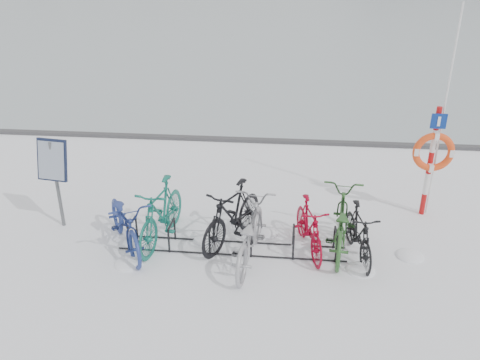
{
  "coord_description": "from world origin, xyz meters",
  "views": [
    {
      "loc": [
        0.91,
        -7.09,
        4.45
      ],
      "look_at": [
        0.08,
        0.6,
        1.08
      ],
      "focal_mm": 35.0,
      "sensor_mm": 36.0,
      "label": 1
    }
  ],
  "objects": [
    {
      "name": "bike_1",
      "position": [
        -1.3,
        0.2,
        0.59
      ],
      "size": [
        0.81,
        2.0,
        1.17
      ],
      "primitive_type": "imported",
      "rotation": [
        0.0,
        0.0,
        -0.14
      ],
      "color": "#126556",
      "rests_on": "ground"
    },
    {
      "name": "info_board",
      "position": [
        -3.37,
        0.48,
        1.27
      ],
      "size": [
        0.61,
        0.31,
        1.76
      ],
      "rotation": [
        0.0,
        0.0,
        -0.14
      ],
      "color": "#595B5E",
      "rests_on": "ground"
    },
    {
      "name": "bike_6",
      "position": [
        2.17,
        0.02,
        0.48
      ],
      "size": [
        0.68,
        1.64,
        0.96
      ],
      "primitive_type": "imported",
      "rotation": [
        0.0,
        0.0,
        0.15
      ],
      "color": "black",
      "rests_on": "ground"
    },
    {
      "name": "ground",
      "position": [
        0.0,
        0.0,
        0.0
      ],
      "size": [
        900.0,
        900.0,
        0.0
      ],
      "primitive_type": "plane",
      "color": "white",
      "rests_on": "ground"
    },
    {
      "name": "bike_rack",
      "position": [
        0.0,
        0.0,
        0.18
      ],
      "size": [
        4.0,
        0.48,
        0.46
      ],
      "color": "black",
      "rests_on": "ground"
    },
    {
      "name": "bike_5",
      "position": [
        1.89,
        0.29,
        0.53
      ],
      "size": [
        0.95,
        2.11,
        1.07
      ],
      "primitive_type": "imported",
      "rotation": [
        0.0,
        0.0,
        3.02
      ],
      "color": "#2A5826",
      "rests_on": "ground"
    },
    {
      "name": "snow_drifts",
      "position": [
        0.9,
        -0.05,
        0.0
      ],
      "size": [
        5.26,
        1.69,
        0.17
      ],
      "color": "white",
      "rests_on": "ground"
    },
    {
      "name": "bike_2",
      "position": [
        -0.02,
        0.29,
        0.57
      ],
      "size": [
        1.3,
        1.94,
        1.14
      ],
      "primitive_type": "imported",
      "rotation": [
        0.0,
        0.0,
        -0.45
      ],
      "color": "black",
      "rests_on": "ground"
    },
    {
      "name": "bike_4",
      "position": [
        1.34,
        0.14,
        0.48
      ],
      "size": [
        0.82,
        1.67,
        0.97
      ],
      "primitive_type": "imported",
      "rotation": [
        0.0,
        0.0,
        0.24
      ],
      "color": "maroon",
      "rests_on": "ground"
    },
    {
      "name": "bike_0",
      "position": [
        -1.88,
        -0.11,
        0.53
      ],
      "size": [
        1.66,
        2.06,
        1.05
      ],
      "primitive_type": "imported",
      "rotation": [
        0.0,
        0.0,
        0.56
      ],
      "color": "navy",
      "rests_on": "ground"
    },
    {
      "name": "quay_edge",
      "position": [
        0.0,
        5.9,
        0.05
      ],
      "size": [
        400.0,
        0.25,
        0.1
      ],
      "primitive_type": "cube",
      "color": "#3F3F42",
      "rests_on": "ground"
    },
    {
      "name": "bike_3",
      "position": [
        0.33,
        -0.3,
        0.53
      ],
      "size": [
        0.92,
        2.1,
        1.07
      ],
      "primitive_type": "imported",
      "rotation": [
        0.0,
        0.0,
        3.04
      ],
      "color": "#96979D",
      "rests_on": "ground"
    },
    {
      "name": "lifebuoy_station",
      "position": [
        3.7,
        1.69,
        1.36
      ],
      "size": [
        0.78,
        0.22,
        4.06
      ],
      "color": "#AD0D0F",
      "rests_on": "ground"
    }
  ]
}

